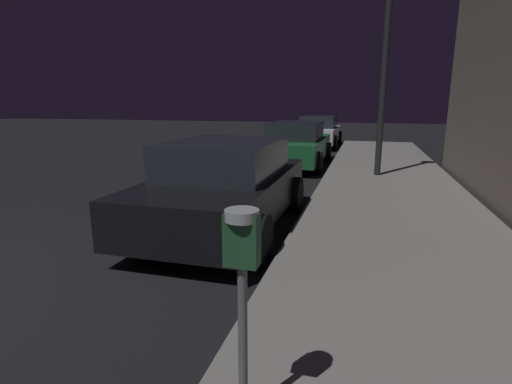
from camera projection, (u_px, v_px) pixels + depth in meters
The scene contains 5 objects.
parking_meter at pixel (242, 264), 2.15m from camera, with size 0.19×0.19×1.30m.
car_black at pixel (225, 185), 6.29m from camera, with size 2.08×4.17×1.43m.
car_green at pixel (296, 144), 12.58m from camera, with size 1.98×4.50×1.43m.
car_white at pixel (318, 132), 18.29m from camera, with size 2.00×4.26×1.43m.
street_lamp at pixel (388, 24), 9.50m from camera, with size 0.44×0.44×5.71m.
Camera 1 is at (4.99, -2.27, 2.01)m, focal length 27.28 mm.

